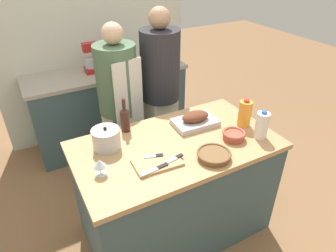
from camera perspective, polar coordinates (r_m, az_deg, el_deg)
ground_plane at (r=2.81m, az=1.30°, el=-18.46°), size 12.00×12.00×0.00m
kitchen_island at (r=2.48m, az=1.42°, el=-11.79°), size 1.49×0.84×0.90m
back_counter at (r=3.68m, az=-10.97°, el=3.68°), size 1.81×0.60×0.92m
back_wall at (r=3.71m, az=-14.14°, el=17.09°), size 2.31×0.10×2.55m
roasting_pan at (r=2.40m, az=5.19°, el=1.14°), size 0.36×0.24×0.12m
wicker_basket at (r=2.06m, az=8.73°, el=-5.46°), size 0.24×0.24×0.05m
cutting_board at (r=2.00m, az=-2.06°, el=-6.94°), size 0.33×0.21×0.02m
stock_pot at (r=2.15m, az=-11.67°, el=-2.38°), size 0.20×0.20×0.17m
mixing_bowl at (r=2.28m, az=12.43°, el=-1.69°), size 0.18×0.18×0.06m
juice_jug at (r=2.43m, az=14.42°, el=2.33°), size 0.10×0.10×0.23m
milk_jug at (r=2.31m, az=17.44°, el=0.13°), size 0.10×0.10×0.22m
wine_bottle_green at (r=2.31m, az=-8.20°, el=1.42°), size 0.07×0.07×0.27m
wine_glass_left at (r=1.92m, az=-12.89°, el=-7.05°), size 0.08×0.08×0.12m
knife_chef at (r=1.93m, az=-2.44°, el=-8.19°), size 0.20×0.05×0.01m
knife_paring at (r=2.04m, az=-2.65°, el=-5.70°), size 0.14×0.07×0.01m
knife_bread at (r=2.02m, az=1.35°, el=-6.15°), size 0.14×0.05×0.01m
stand_mixer at (r=3.43m, az=-14.20°, el=12.06°), size 0.18×0.14×0.33m
condiment_bottle_tall at (r=3.41m, az=-9.98°, el=11.28°), size 0.06×0.06×0.16m
condiment_bottle_short at (r=3.49m, az=-9.55°, el=11.85°), size 0.06×0.06×0.17m
person_cook_aproned at (r=2.86m, az=-9.30°, el=4.74°), size 0.37×0.40×1.60m
person_cook_guest at (r=2.98m, az=-1.45°, el=7.40°), size 0.38×0.38×1.69m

